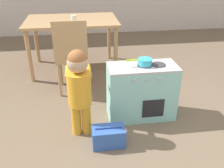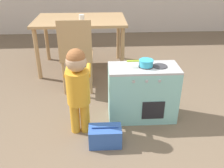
% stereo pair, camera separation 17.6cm
% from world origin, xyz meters
% --- Properties ---
extents(play_kitchen, '(0.68, 0.33, 0.58)m').
position_xyz_m(play_kitchen, '(0.08, 0.79, 0.28)').
color(play_kitchen, '#8CD1CC').
rests_on(play_kitchen, ground_plane).
extents(toy_pot, '(0.25, 0.14, 0.06)m').
position_xyz_m(toy_pot, '(0.10, 0.79, 0.61)').
color(toy_pot, '#38B2D6').
rests_on(toy_pot, play_kitchen).
extents(child_figure, '(0.23, 0.35, 0.83)m').
position_xyz_m(child_figure, '(-0.54, 0.59, 0.52)').
color(child_figure, gold).
rests_on(child_figure, ground_plane).
extents(toy_basket, '(0.29, 0.17, 0.19)m').
position_xyz_m(toy_basket, '(-0.31, 0.38, 0.09)').
color(toy_basket, '#335BB2').
rests_on(toy_basket, ground_plane).
extents(dining_table, '(1.25, 0.82, 0.73)m').
position_xyz_m(dining_table, '(-0.59, 2.13, 0.64)').
color(dining_table, tan).
rests_on(dining_table, ground_plane).
extents(dining_chair_near, '(0.37, 0.37, 0.90)m').
position_xyz_m(dining_chair_near, '(-0.61, 1.41, 0.48)').
color(dining_chair_near, tan).
rests_on(dining_chair_near, ground_plane).
extents(cup_on_table, '(0.07, 0.07, 0.09)m').
position_xyz_m(cup_on_table, '(-0.56, 1.98, 0.78)').
color(cup_on_table, white).
rests_on(cup_on_table, dining_table).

